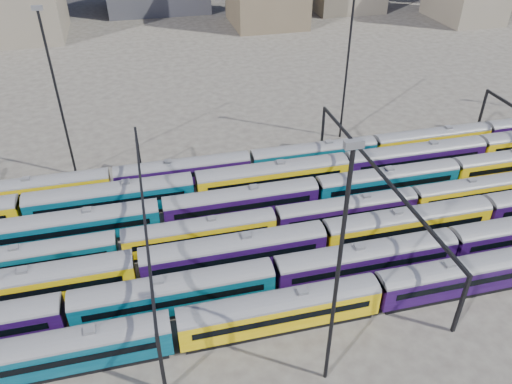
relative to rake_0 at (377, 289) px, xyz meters
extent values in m
plane|color=#3B3632|center=(-3.32, 15.00, -2.81)|extent=(500.00, 500.00, 0.00)
cube|color=black|center=(-32.71, 0.00, -2.44)|extent=(20.14, 2.61, 0.74)
cube|color=#043648|center=(-32.71, 0.00, -0.53)|extent=(21.20, 3.07, 3.07)
cylinder|color=#4C4C51|center=(-32.71, 0.00, 1.01)|extent=(21.20, 3.07, 3.07)
cube|color=black|center=(-32.71, -1.56, -0.16)|extent=(18.66, 0.06, 0.80)
cube|color=black|center=(-32.71, 1.56, -0.16)|extent=(18.66, 0.06, 0.80)
cube|color=slate|center=(-32.71, 0.00, 1.82)|extent=(1.06, 0.95, 0.37)
cube|color=black|center=(-10.90, 0.00, -2.44)|extent=(20.14, 2.61, 0.74)
cube|color=#BB9607|center=(-10.90, 0.00, -0.53)|extent=(21.20, 3.07, 3.07)
cylinder|color=#4C4C51|center=(-10.90, 0.00, 1.01)|extent=(21.20, 3.07, 3.07)
cube|color=black|center=(-10.90, -1.56, -0.16)|extent=(18.66, 0.06, 0.80)
cube|color=black|center=(-10.90, 1.56, -0.16)|extent=(18.66, 0.06, 0.80)
cube|color=slate|center=(-10.90, 0.00, 1.82)|extent=(1.06, 0.95, 0.37)
cube|color=black|center=(10.90, 0.00, -2.44)|extent=(20.14, 2.61, 0.74)
cube|color=#190631|center=(10.90, 0.00, -0.53)|extent=(21.20, 3.07, 3.07)
cylinder|color=#4C4C51|center=(10.90, 0.00, 1.01)|extent=(21.20, 3.07, 3.07)
cube|color=black|center=(10.90, -1.56, -0.16)|extent=(18.66, 0.06, 0.80)
cube|color=black|center=(10.90, 1.56, -0.16)|extent=(18.66, 0.06, 0.80)
cube|color=slate|center=(10.90, 0.00, 1.82)|extent=(1.06, 0.95, 0.37)
cube|color=black|center=(-21.22, 5.00, -2.43)|extent=(20.55, 2.67, 0.76)
cube|color=#043648|center=(-21.22, 5.00, -0.49)|extent=(21.63, 3.14, 3.14)
cylinder|color=#4C4C51|center=(-21.22, 5.00, 1.08)|extent=(21.63, 3.14, 3.14)
cube|color=black|center=(-21.22, 3.41, -0.11)|extent=(19.03, 0.06, 0.81)
cube|color=black|center=(-21.22, 6.59, -0.11)|extent=(19.03, 0.06, 0.81)
cube|color=slate|center=(-21.22, 5.00, 1.92)|extent=(1.08, 0.97, 0.38)
cube|color=black|center=(1.01, 5.00, -2.43)|extent=(20.55, 2.67, 0.76)
cube|color=#190631|center=(1.01, 5.00, -0.49)|extent=(21.63, 3.14, 3.14)
cylinder|color=#4C4C51|center=(1.01, 5.00, 1.08)|extent=(21.63, 3.14, 3.14)
cube|color=black|center=(1.01, 3.41, -0.11)|extent=(19.03, 0.06, 0.81)
cube|color=black|center=(1.01, 6.59, -0.11)|extent=(19.03, 0.06, 0.81)
cube|color=slate|center=(1.01, 5.00, 1.92)|extent=(1.08, 0.97, 0.38)
cube|color=black|center=(-36.24, 10.00, -2.43)|extent=(20.90, 2.71, 0.77)
cube|color=#BB9607|center=(-36.24, 10.00, -0.45)|extent=(22.00, 3.19, 3.19)
cylinder|color=#4C4C51|center=(-36.24, 10.00, 1.15)|extent=(22.00, 3.19, 3.19)
cube|color=black|center=(-36.24, 8.39, -0.06)|extent=(19.36, 0.06, 0.82)
cube|color=black|center=(-36.24, 11.61, -0.06)|extent=(19.36, 0.06, 0.82)
cube|color=slate|center=(-36.24, 10.00, 2.00)|extent=(1.10, 0.99, 0.38)
cube|color=black|center=(-13.64, 10.00, -2.43)|extent=(20.90, 2.71, 0.77)
cube|color=#190631|center=(-13.64, 10.00, -0.45)|extent=(22.00, 3.19, 3.19)
cylinder|color=#4C4C51|center=(-13.64, 10.00, 1.15)|extent=(22.00, 3.19, 3.19)
cube|color=black|center=(-13.64, 8.39, -0.06)|extent=(19.36, 0.06, 0.82)
cube|color=black|center=(-13.64, 11.61, -0.06)|extent=(19.36, 0.06, 0.82)
cube|color=slate|center=(-13.64, 10.00, 2.00)|extent=(1.10, 0.99, 0.38)
cube|color=black|center=(8.96, 10.00, -2.43)|extent=(20.90, 2.71, 0.77)
cube|color=#BB9607|center=(8.96, 10.00, -0.45)|extent=(22.00, 3.19, 3.19)
cylinder|color=#4C4C51|center=(8.96, 10.00, 1.15)|extent=(22.00, 3.19, 3.19)
cube|color=black|center=(8.96, 8.39, -0.06)|extent=(19.36, 0.06, 0.82)
cube|color=black|center=(8.96, 11.61, -0.06)|extent=(19.36, 0.06, 0.82)
cube|color=slate|center=(8.96, 10.00, 2.00)|extent=(1.10, 0.99, 0.38)
cube|color=black|center=(-36.70, 15.00, -2.48)|extent=(18.18, 2.36, 0.67)
cube|color=#043648|center=(-36.70, 15.00, -0.75)|extent=(19.13, 2.77, 2.77)
cylinder|color=#4C4C51|center=(-36.70, 15.00, 0.63)|extent=(19.13, 2.77, 2.77)
cube|color=black|center=(-36.70, 13.59, -0.42)|extent=(16.84, 0.06, 0.72)
cube|color=black|center=(-36.70, 16.41, -0.42)|extent=(16.84, 0.06, 0.72)
cube|color=slate|center=(-36.70, 15.00, 1.37)|extent=(0.96, 0.86, 0.33)
cube|color=black|center=(-16.97, 15.00, -2.48)|extent=(18.18, 2.36, 0.67)
cube|color=#BB9607|center=(-16.97, 15.00, -0.75)|extent=(19.13, 2.77, 2.77)
cylinder|color=#4C4C51|center=(-16.97, 15.00, 0.63)|extent=(19.13, 2.77, 2.77)
cube|color=black|center=(-16.97, 13.59, -0.42)|extent=(16.84, 0.06, 0.72)
cube|color=black|center=(-16.97, 16.41, -0.42)|extent=(16.84, 0.06, 0.72)
cube|color=slate|center=(-16.97, 15.00, 1.37)|extent=(0.96, 0.86, 0.33)
cube|color=black|center=(2.77, 15.00, -2.48)|extent=(18.18, 2.36, 0.67)
cube|color=#190631|center=(2.77, 15.00, -0.75)|extent=(19.13, 2.77, 2.77)
cylinder|color=#4C4C51|center=(2.77, 15.00, 0.63)|extent=(19.13, 2.77, 2.77)
cube|color=black|center=(2.77, 13.59, -0.42)|extent=(16.84, 0.06, 0.72)
cube|color=black|center=(2.77, 16.41, -0.42)|extent=(16.84, 0.06, 0.72)
cube|color=slate|center=(2.77, 15.00, 1.37)|extent=(0.96, 0.86, 0.33)
cube|color=black|center=(22.50, 15.00, -2.48)|extent=(18.18, 2.36, 0.67)
cube|color=#BB9607|center=(22.50, 15.00, -0.75)|extent=(19.13, 2.77, 2.77)
cylinder|color=#4C4C51|center=(22.50, 15.00, 0.63)|extent=(19.13, 2.77, 2.77)
cube|color=black|center=(22.50, 13.59, -0.42)|extent=(16.84, 0.06, 0.72)
cube|color=black|center=(22.50, 16.41, -0.42)|extent=(16.84, 0.06, 0.72)
cube|color=slate|center=(22.50, 15.00, 1.37)|extent=(0.96, 0.86, 0.33)
cube|color=black|center=(-32.19, 20.00, -2.44)|extent=(20.02, 2.60, 0.74)
cube|color=#043648|center=(-32.19, 20.00, -0.55)|extent=(21.07, 3.06, 3.06)
cylinder|color=#4C4C51|center=(-32.19, 20.00, 0.98)|extent=(21.07, 3.06, 3.06)
cube|color=black|center=(-32.19, 18.45, -0.18)|extent=(18.54, 0.06, 0.79)
cube|color=black|center=(-32.19, 21.55, -0.18)|extent=(18.54, 0.06, 0.79)
cube|color=slate|center=(-32.19, 20.00, 1.80)|extent=(1.05, 0.95, 0.37)
cube|color=black|center=(-10.52, 20.00, -2.44)|extent=(20.02, 2.60, 0.74)
cube|color=#190631|center=(-10.52, 20.00, -0.55)|extent=(21.07, 3.06, 3.06)
cylinder|color=#4C4C51|center=(-10.52, 20.00, 0.98)|extent=(21.07, 3.06, 3.06)
cube|color=black|center=(-10.52, 18.45, -0.18)|extent=(18.54, 0.06, 0.79)
cube|color=black|center=(-10.52, 21.55, -0.18)|extent=(18.54, 0.06, 0.79)
cube|color=slate|center=(-10.52, 20.00, 1.80)|extent=(1.05, 0.95, 0.37)
cube|color=black|center=(11.15, 20.00, -2.44)|extent=(20.02, 2.60, 0.74)
cube|color=#043648|center=(11.15, 20.00, -0.55)|extent=(21.07, 3.06, 3.06)
cylinder|color=#4C4C51|center=(11.15, 20.00, 0.98)|extent=(21.07, 3.06, 3.06)
cube|color=black|center=(11.15, 18.45, -0.18)|extent=(18.54, 0.06, 0.79)
cube|color=black|center=(11.15, 21.55, -0.18)|extent=(18.54, 0.06, 0.79)
cube|color=slate|center=(11.15, 20.00, 1.80)|extent=(1.05, 0.95, 0.37)
cube|color=black|center=(32.82, 21.55, -0.18)|extent=(18.54, 0.06, 0.79)
cube|color=black|center=(-27.69, 25.00, -2.42)|extent=(21.27, 2.76, 0.78)
cube|color=#043648|center=(-27.69, 25.00, -0.40)|extent=(22.39, 3.25, 3.25)
cylinder|color=#4C4C51|center=(-27.69, 25.00, 1.22)|extent=(22.39, 3.25, 3.25)
cube|color=black|center=(-27.69, 23.36, -0.02)|extent=(19.70, 0.06, 0.84)
cube|color=black|center=(-27.69, 26.64, -0.02)|extent=(19.70, 0.06, 0.84)
cube|color=slate|center=(-27.69, 25.00, 2.08)|extent=(1.12, 1.01, 0.39)
cube|color=black|center=(-4.70, 25.00, -2.42)|extent=(21.27, 2.76, 0.78)
cube|color=#BB9607|center=(-4.70, 25.00, -0.40)|extent=(22.39, 3.25, 3.25)
cylinder|color=#4C4C51|center=(-4.70, 25.00, 1.22)|extent=(22.39, 3.25, 3.25)
cube|color=black|center=(-4.70, 23.36, -0.02)|extent=(19.70, 0.06, 0.84)
cube|color=black|center=(-4.70, 26.64, -0.02)|extent=(19.70, 0.06, 0.84)
cube|color=slate|center=(-4.70, 25.00, 2.08)|extent=(1.12, 1.01, 0.39)
cube|color=black|center=(18.29, 25.00, -2.42)|extent=(21.27, 2.76, 0.78)
cube|color=#190631|center=(18.29, 25.00, -0.40)|extent=(22.39, 3.25, 3.25)
cylinder|color=#4C4C51|center=(18.29, 25.00, 1.22)|extent=(22.39, 3.25, 3.25)
cube|color=black|center=(18.29, 23.36, -0.02)|extent=(19.70, 0.06, 0.84)
cube|color=black|center=(18.29, 26.64, -0.02)|extent=(19.70, 0.06, 0.84)
cube|color=slate|center=(18.29, 25.00, 2.08)|extent=(1.12, 1.01, 0.39)
cube|color=black|center=(-37.90, 30.00, -2.46)|extent=(19.08, 2.48, 0.70)
cube|color=#BB9607|center=(-37.90, 30.00, -0.65)|extent=(20.08, 2.91, 2.91)
cylinder|color=#4C4C51|center=(-37.90, 30.00, 0.80)|extent=(20.08, 2.91, 2.91)
cube|color=black|center=(-37.90, 28.52, -0.30)|extent=(17.67, 0.06, 0.75)
cube|color=black|center=(-37.90, 31.48, -0.30)|extent=(17.67, 0.06, 0.75)
cube|color=slate|center=(-37.90, 30.00, 1.58)|extent=(1.00, 0.90, 0.35)
cube|color=black|center=(-17.22, 30.00, -2.46)|extent=(19.08, 2.48, 0.70)
cube|color=#190631|center=(-17.22, 30.00, -0.65)|extent=(20.08, 2.91, 2.91)
cylinder|color=#4C4C51|center=(-17.22, 30.00, 0.80)|extent=(20.08, 2.91, 2.91)
cube|color=black|center=(-17.22, 28.52, -0.30)|extent=(17.67, 0.06, 0.75)
cube|color=black|center=(-17.22, 31.48, -0.30)|extent=(17.67, 0.06, 0.75)
cube|color=slate|center=(-17.22, 30.00, 1.58)|extent=(1.00, 0.90, 0.35)
cube|color=black|center=(3.46, 30.00, -2.46)|extent=(19.08, 2.48, 0.70)
cube|color=#043648|center=(3.46, 30.00, -0.65)|extent=(20.08, 2.91, 2.91)
cylinder|color=#4C4C51|center=(3.46, 30.00, 0.80)|extent=(20.08, 2.91, 2.91)
cube|color=black|center=(3.46, 28.52, -0.30)|extent=(17.67, 0.06, 0.75)
cube|color=black|center=(3.46, 31.48, -0.30)|extent=(17.67, 0.06, 0.75)
cube|color=slate|center=(3.46, 30.00, 1.58)|extent=(1.00, 0.90, 0.35)
cube|color=black|center=(24.14, 30.00, -2.46)|extent=(19.08, 2.48, 0.70)
cube|color=#BB9607|center=(24.14, 30.00, -0.65)|extent=(20.08, 2.91, 2.91)
cylinder|color=#4C4C51|center=(24.14, 30.00, 0.80)|extent=(20.08, 2.91, 2.91)
cube|color=black|center=(24.14, 28.52, -0.30)|extent=(17.67, 0.06, 0.75)
cube|color=black|center=(24.14, 31.48, -0.30)|extent=(17.67, 0.06, 0.75)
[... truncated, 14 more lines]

